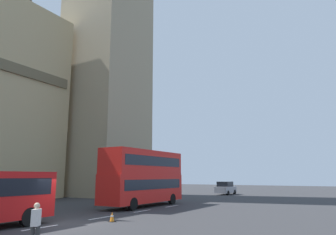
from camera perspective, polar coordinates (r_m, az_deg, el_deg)
ground_plane at (r=19.47m, az=-18.75°, el=-17.94°), size 160.00×160.00×0.00m
lane_centre_marking at (r=18.57m, az=-22.22°, el=-18.09°), size 29.80×0.16×0.01m
double_decker_bus at (r=28.72m, az=-4.40°, el=-10.48°), size 9.65×2.54×4.90m
sedan_lead at (r=47.55m, az=10.46°, el=-12.53°), size 4.40×1.86×1.85m
traffic_cone_middle at (r=19.73m, az=-10.15°, el=-17.38°), size 0.36×0.36×0.58m
pedestrian_near_cones at (r=13.09m, az=-22.97°, el=-17.50°), size 0.47×0.42×1.69m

